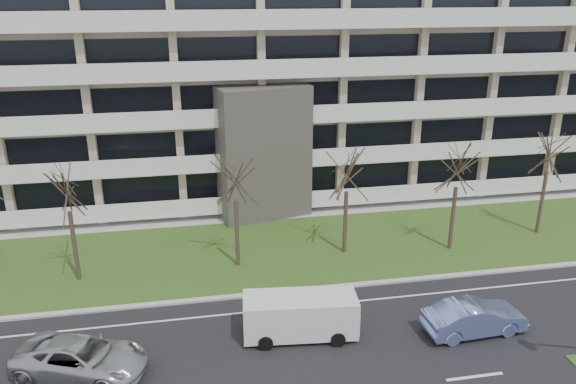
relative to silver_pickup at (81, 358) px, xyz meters
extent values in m
cube|color=#34531B|center=(9.88, 9.82, -0.73)|extent=(90.00, 10.00, 0.06)
cube|color=#B2B2AD|center=(9.88, 4.82, -0.70)|extent=(90.00, 0.35, 0.12)
cube|color=#B2B2AD|center=(9.88, 15.32, -0.72)|extent=(90.00, 2.00, 0.08)
cube|color=white|center=(9.88, 3.32, -0.76)|extent=(90.00, 0.12, 0.01)
cube|color=#C7B19A|center=(9.88, 22.32, 6.74)|extent=(60.00, 12.00, 15.00)
cube|color=#4C4742|center=(9.88, 15.32, 3.74)|extent=(6.39, 3.69, 9.00)
cube|color=black|center=(9.88, 15.12, 1.24)|extent=(4.92, 1.19, 3.50)
cube|color=black|center=(9.88, 16.30, 1.34)|extent=(58.00, 0.10, 1.80)
cube|color=white|center=(9.88, 15.62, -0.16)|extent=(58.00, 1.40, 0.22)
cube|color=white|center=(9.88, 14.97, 0.44)|extent=(58.00, 0.08, 1.00)
cube|color=black|center=(9.88, 16.30, 4.34)|extent=(58.00, 0.10, 1.80)
cube|color=white|center=(9.88, 15.62, 2.84)|extent=(58.00, 1.40, 0.22)
cube|color=white|center=(9.88, 14.97, 3.44)|extent=(58.00, 0.08, 1.00)
cube|color=black|center=(9.88, 16.30, 7.34)|extent=(58.00, 0.10, 1.80)
cube|color=white|center=(9.88, 15.62, 5.84)|extent=(58.00, 1.40, 0.22)
cube|color=white|center=(9.88, 14.97, 6.44)|extent=(58.00, 0.08, 1.00)
cube|color=black|center=(9.88, 16.30, 10.34)|extent=(58.00, 0.10, 1.80)
cube|color=white|center=(9.88, 15.62, 8.84)|extent=(58.00, 1.40, 0.22)
cube|color=white|center=(9.88, 14.97, 9.44)|extent=(58.00, 0.08, 1.00)
cube|color=black|center=(9.88, 16.30, 13.34)|extent=(58.00, 0.10, 1.80)
cube|color=white|center=(9.88, 15.62, 11.84)|extent=(58.00, 1.40, 0.22)
cube|color=white|center=(9.88, 14.97, 12.44)|extent=(58.00, 0.08, 1.00)
imported|color=#B5B8BD|center=(0.00, 0.00, 0.00)|extent=(6.01, 4.22, 1.52)
imported|color=#7D91D8|center=(17.32, -0.25, 0.02)|extent=(4.84, 1.92, 1.57)
cube|color=white|center=(9.39, 1.00, 0.33)|extent=(5.29, 2.42, 1.80)
cube|color=black|center=(9.39, 1.00, 0.85)|extent=(4.90, 2.23, 0.66)
cube|color=white|center=(11.80, 0.75, 0.19)|extent=(0.52, 1.83, 1.14)
cylinder|color=black|center=(7.69, 0.22, -0.43)|extent=(0.69, 0.30, 0.66)
cylinder|color=black|center=(7.88, 2.11, -0.43)|extent=(0.69, 0.30, 0.66)
cylinder|color=black|center=(10.90, -0.11, -0.43)|extent=(0.69, 0.30, 0.66)
cylinder|color=black|center=(11.09, 1.78, -0.43)|extent=(0.69, 0.30, 0.66)
cylinder|color=#382B21|center=(-1.40, 8.24, 1.25)|extent=(0.24, 0.24, 4.02)
cylinder|color=#382B21|center=(7.29, 8.29, 1.24)|extent=(0.24, 0.24, 4.00)
cylinder|color=#382B21|center=(13.72, 8.77, 1.18)|extent=(0.24, 0.24, 3.89)
cylinder|color=#382B21|center=(20.14, 8.04, 1.23)|extent=(0.24, 0.24, 3.99)
cylinder|color=#382B21|center=(26.74, 9.17, 1.34)|extent=(0.24, 0.24, 4.21)
camera|label=1|loc=(4.84, -20.40, 14.46)|focal=35.00mm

